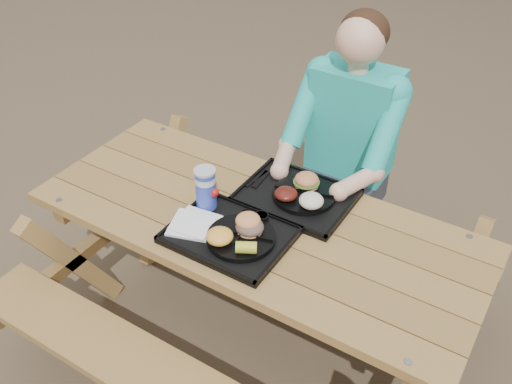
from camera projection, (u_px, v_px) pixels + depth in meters
The scene contains 18 objects.
ground at pixel (256, 339), 2.71m from camera, with size 60.00×60.00×0.00m, color #999999.
picnic_table at pixel (256, 284), 2.49m from camera, with size 1.80×1.49×0.75m, color #999999, non-canonical shape.
tray_near at pixel (230, 235), 2.16m from camera, with size 0.45×0.35×0.02m, color black.
tray_far at pixel (296, 197), 2.35m from camera, with size 0.45×0.35×0.02m, color black.
plate_near at pixel (241, 237), 2.12m from camera, with size 0.26×0.26×0.02m, color black.
plate_far at pixel (304, 195), 2.33m from camera, with size 0.26×0.26×0.02m, color black.
napkin_stack at pixel (192, 224), 2.19m from camera, with size 0.16×0.16×0.02m, color white.
soda_cup at pixel (206, 189), 2.24m from camera, with size 0.08×0.08×0.17m, color #172EAF.
condiment_bbq at pixel (247, 215), 2.22m from camera, with size 0.04×0.04×0.03m, color #320E05.
condiment_mustard at pixel (261, 218), 2.20m from camera, with size 0.06×0.06×0.03m, color yellow.
sandwich at pixel (250, 220), 2.10m from camera, with size 0.10×0.10×0.10m, color #F29755, non-canonical shape.
mac_cheese at pixel (220, 236), 2.07m from camera, with size 0.10×0.10×0.05m, color #FFBC43.
corn_cob at pixel (246, 247), 2.03m from camera, with size 0.08×0.08×0.04m, color yellow, non-canonical shape.
cutlery_far at pixel (261, 179), 2.43m from camera, with size 0.03×0.14×0.01m, color black.
burger at pixel (307, 177), 2.34m from camera, with size 0.10×0.10×0.09m, color #D5834B, non-canonical shape.
baked_beans at pixel (286, 194), 2.29m from camera, with size 0.09×0.09×0.04m, color #561811.
potato_salad at pixel (311, 201), 2.24m from camera, with size 0.10×0.10×0.05m, color white.
diner at pixel (347, 164), 2.76m from camera, with size 0.48×0.84×1.28m, color #1C93C4, non-canonical shape.
Camera 1 is at (0.92, -1.48, 2.19)m, focal length 40.00 mm.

